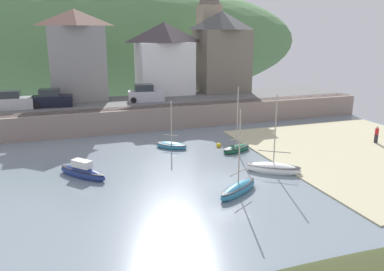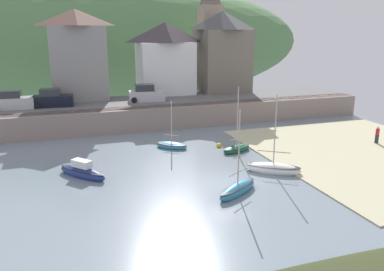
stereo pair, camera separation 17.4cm
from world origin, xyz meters
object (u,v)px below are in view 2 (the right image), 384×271
Objects in this scene: waterfront_building_left at (77,54)px; church_with_spire at (210,27)px; motorboat_with_cabin at (172,145)px; parked_car_end_of_row at (146,94)px; sailboat_far_left at (82,172)px; parked_car_near_slipway at (13,101)px; mooring_buoy at (219,145)px; rowboat_small_beached at (273,168)px; waterfront_building_right at (222,51)px; waterfront_building_centre at (165,58)px; dinghy_open_wooden at (237,148)px; person_on_slipway at (377,134)px; fishing_boat_green at (238,189)px; parked_car_by_wall at (53,99)px.

waterfront_building_left is 18.96m from church_with_spire.
parked_car_end_of_row is at bearing 129.03° from motorboat_with_cabin.
parked_car_near_slipway is (-5.72, 16.31, 2.83)m from sailboat_far_left.
motorboat_with_cabin is 4.36m from mooring_buoy.
rowboat_small_beached reaches higher than parked_car_near_slipway.
motorboat_with_cabin is (-11.58, -15.84, -7.42)m from waterfront_building_right.
waterfront_building_centre reaches higher than motorboat_with_cabin.
waterfront_building_left reaches higher than motorboat_with_cabin.
waterfront_building_left is at bearing 102.20° from dinghy_open_wooden.
parked_car_end_of_row is 24.81m from person_on_slipway.
fishing_boat_green is 1.32× the size of motorboat_with_cabin.
sailboat_far_left is 9.67m from motorboat_with_cabin.
waterfront_building_left is 1.76× the size of fishing_boat_green.
parked_car_near_slipway is at bearing -170.03° from waterfront_building_right.
person_on_slipway is (25.63, -20.90, -6.67)m from waterfront_building_left.
church_with_spire is at bearing 54.21° from dinghy_open_wooden.
dinghy_open_wooden is (13.47, 2.04, -0.10)m from sailboat_far_left.
rowboat_small_beached is 1.47× the size of parked_car_by_wall.
rowboat_small_beached is 1.06× the size of fishing_boat_green.
waterfront_building_left reaches higher than parked_car_by_wall.
waterfront_building_left is 1.16× the size of waterfront_building_centre.
parked_car_near_slipway is (-19.19, 14.27, 2.93)m from dinghy_open_wooden.
person_on_slipway is (13.54, -2.13, 0.71)m from dinghy_open_wooden.
dinghy_open_wooden is 2.04m from mooring_buoy.
waterfront_building_left reaches higher than dinghy_open_wooden.
dinghy_open_wooden is at bearing -61.73° from mooring_buoy.
parked_car_by_wall and parked_car_end_of_row have the same top height.
parked_car_end_of_row is at bearing 59.68° from fishing_boat_green.
fishing_boat_green is 9.41m from dinghy_open_wooden.
church_with_spire is 3.83× the size of parked_car_by_wall.
waterfront_building_centre reaches higher than person_on_slipway.
waterfront_building_centre is 9.39m from church_with_spire.
mooring_buoy is (-1.33, 7.57, -0.18)m from rowboat_small_beached.
waterfront_building_centre is 1.49× the size of dinghy_open_wooden.
dinghy_open_wooden is 13.73m from person_on_slipway.
dinghy_open_wooden is at bearing -85.75° from waterfront_building_centre.
waterfront_building_left reaches higher than rowboat_small_beached.
sailboat_far_left is 13.62m from dinghy_open_wooden.
rowboat_small_beached is 10.32m from motorboat_with_cabin.
waterfront_building_left is 2.44× the size of parked_car_by_wall.
church_with_spire reaches higher than parked_car_by_wall.
waterfront_building_right is 1.76× the size of fishing_boat_green.
waterfront_building_right reaches higher than rowboat_small_beached.
waterfront_building_centre reaches higher than sailboat_far_left.
waterfront_building_right reaches higher than sailboat_far_left.
church_with_spire is at bearing 101.81° from sailboat_far_left.
fishing_boat_green is (-2.51, -27.33, -6.63)m from waterfront_building_centre.
waterfront_building_left is at bearing 140.80° from person_on_slipway.
dinghy_open_wooden reaches higher than motorboat_with_cabin.
rowboat_small_beached reaches higher than parked_car_end_of_row.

